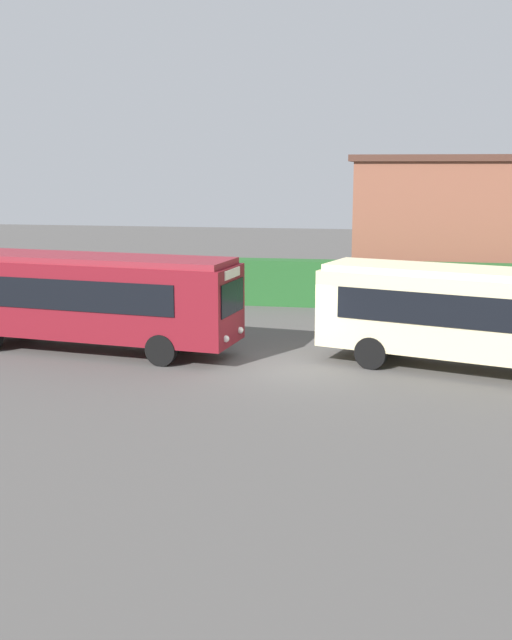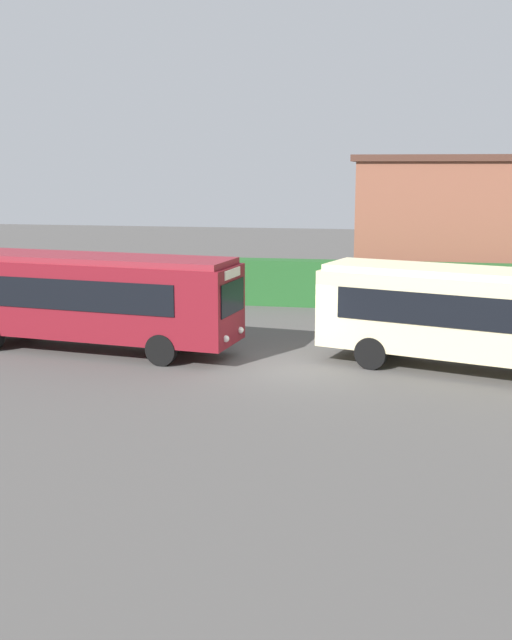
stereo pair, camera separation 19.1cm
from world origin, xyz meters
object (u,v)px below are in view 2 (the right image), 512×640
at_px(bus_cream, 480,314).
at_px(traffic_cone, 423,312).
at_px(bus_maroon, 89,296).
at_px(person_right, 512,331).
at_px(person_center, 95,306).

bearing_deg(bus_cream, traffic_cone, 117.07).
relative_size(bus_maroon, bus_cream, 1.07).
bearing_deg(bus_cream, person_right, 74.93).
relative_size(bus_maroon, person_right, 5.99).
height_order(bus_maroon, bus_cream, bus_maroon).
bearing_deg(person_right, person_center, -66.69).
distance_m(person_center, traffic_cone, 13.01).
xyz_separation_m(bus_cream, person_center, (-13.60, 3.58, -0.84)).
height_order(bus_maroon, person_right, bus_maroon).
height_order(bus_cream, traffic_cone, bus_cream).
xyz_separation_m(person_right, traffic_cone, (-2.59, 6.15, -0.63)).
height_order(bus_maroon, person_center, bus_maroon).
distance_m(bus_maroon, traffic_cone, 13.50).
bearing_deg(person_center, bus_cream, 10.51).
distance_m(person_right, traffic_cone, 6.70).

